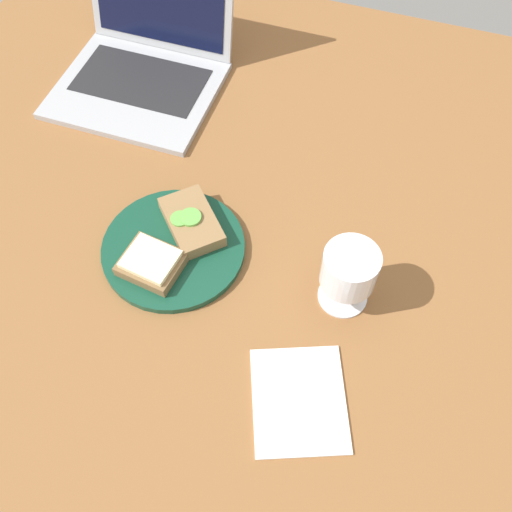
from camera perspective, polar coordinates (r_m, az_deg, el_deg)
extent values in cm
cube|color=brown|center=(93.50, -3.28, 0.15)|extent=(140.00, 140.00, 3.00)
cylinder|color=#144733|center=(92.42, -8.25, 0.78)|extent=(22.99, 22.99, 1.27)
cube|color=#937047|center=(92.72, -6.44, 3.41)|extent=(13.44, 13.60, 2.40)
cylinder|color=#6BB74C|center=(91.63, -7.64, 3.73)|extent=(3.04, 3.04, 0.35)
cylinder|color=#6BB74C|center=(91.52, -6.58, 3.88)|extent=(3.54, 3.54, 0.47)
cube|color=brown|center=(89.52, -10.38, -0.76)|extent=(9.99, 8.88, 1.90)
cube|color=#F4EAB7|center=(88.38, -10.52, -0.29)|extent=(8.56, 7.64, 0.83)
cylinder|color=white|center=(88.53, 8.63, -3.98)|extent=(7.59, 7.59, 0.40)
cylinder|color=white|center=(86.27, 8.85, -3.16)|extent=(0.90, 0.90, 4.80)
cylinder|color=white|center=(81.52, 9.36, -1.26)|extent=(8.13, 8.13, 6.29)
cylinder|color=white|center=(82.36, 9.27, -1.62)|extent=(7.48, 7.48, 4.33)
cube|color=#ADAFB5|center=(118.01, -11.89, 15.92)|extent=(30.43, 25.47, 1.23)
cube|color=#232326|center=(119.03, -11.47, 16.88)|extent=(24.95, 14.01, 0.16)
cube|color=white|center=(81.35, 4.32, -14.16)|extent=(17.61, 19.02, 0.40)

